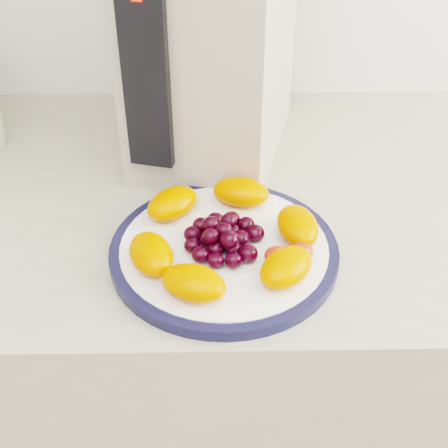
{
  "coord_description": "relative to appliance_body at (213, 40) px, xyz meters",
  "views": [
    {
      "loc": [
        0.11,
        0.47,
        1.4
      ],
      "look_at": [
        0.12,
        1.05,
        0.95
      ],
      "focal_mm": 50.0,
      "sensor_mm": 36.0,
      "label": 1
    }
  ],
  "objects": [
    {
      "name": "plate_rim",
      "position": [
        0.01,
        -0.26,
        -0.16
      ],
      "size": [
        0.28,
        0.28,
        0.01
      ],
      "primitive_type": "cylinder",
      "color": "black",
      "rests_on": "counter"
    },
    {
      "name": "cabinet_face",
      "position": [
        -0.11,
        -0.12,
        -0.65
      ],
      "size": [
        3.48,
        0.58,
        0.84
      ],
      "primitive_type": "cube",
      "color": "#7C6349",
      "rests_on": "floor"
    },
    {
      "name": "appliance_panel",
      "position": [
        -0.08,
        -0.12,
        0.0
      ],
      "size": [
        0.06,
        0.03,
        0.25
      ],
      "primitive_type": "cube",
      "rotation": [
        0.0,
        0.0,
        -0.26
      ],
      "color": "black",
      "rests_on": "appliance_body"
    },
    {
      "name": "counter",
      "position": [
        -0.11,
        -0.12,
        -0.62
      ],
      "size": [
        3.5,
        0.6,
        0.9
      ],
      "primitive_type": "cube",
      "color": "#A69D88",
      "rests_on": "floor"
    },
    {
      "name": "fruit_plate",
      "position": [
        0.01,
        -0.27,
        -0.14
      ],
      "size": [
        0.24,
        0.24,
        0.04
      ],
      "color": "#FE5300",
      "rests_on": "plate_face"
    },
    {
      "name": "appliance_body",
      "position": [
        0.0,
        0.0,
        0.0
      ],
      "size": [
        0.26,
        0.31,
        0.34
      ],
      "primitive_type": "cube",
      "rotation": [
        0.0,
        0.0,
        -0.26
      ],
      "color": "#ABA290",
      "rests_on": "counter"
    },
    {
      "name": "plate_face",
      "position": [
        0.01,
        -0.26,
        -0.16
      ],
      "size": [
        0.25,
        0.25,
        0.02
      ],
      "primitive_type": "cylinder",
      "color": "white",
      "rests_on": "counter"
    }
  ]
}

